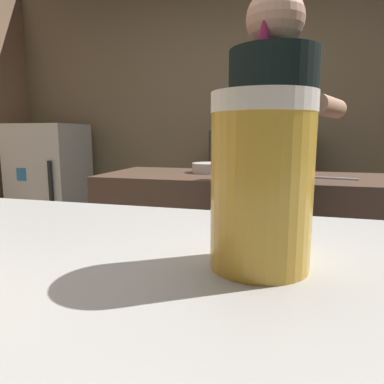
{
  "coord_description": "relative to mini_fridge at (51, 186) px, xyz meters",
  "views": [
    {
      "loc": [
        0.3,
        -1.26,
        1.14
      ],
      "look_at": [
        0.16,
        -0.75,
        1.05
      ],
      "focal_mm": 32.92,
      "sensor_mm": 36.0,
      "label": 1
    }
  ],
  "objects": [
    {
      "name": "wall_back",
      "position": [
        2.02,
        0.45,
        0.73
      ],
      "size": [
        5.2,
        0.1,
        2.7
      ],
      "primitive_type": "cube",
      "color": "#8D7A5A",
      "rests_on": "ground"
    },
    {
      "name": "prep_counter",
      "position": [
        2.37,
        -1.12,
        -0.16
      ],
      "size": [
        2.1,
        0.6,
        0.92
      ],
      "primitive_type": "cube",
      "color": "brown",
      "rests_on": "ground"
    },
    {
      "name": "back_shelf",
      "position": [
        2.08,
        0.17,
        -0.03
      ],
      "size": [
        0.89,
        0.36,
        1.17
      ],
      "primitive_type": "cube",
      "color": "#3D3B35",
      "rests_on": "ground"
    },
    {
      "name": "mini_fridge",
      "position": [
        0.0,
        0.0,
        0.0
      ],
      "size": [
        0.65,
        0.58,
        1.24
      ],
      "color": "white",
      "rests_on": "ground"
    },
    {
      "name": "bartender",
      "position": [
        2.25,
        -1.58,
        0.35
      ],
      "size": [
        0.5,
        0.55,
        1.68
      ],
      "rotation": [
        0.0,
        0.0,
        1.24
      ],
      "color": "#232B32",
      "rests_on": "ground"
    },
    {
      "name": "mixing_bowl",
      "position": [
        1.88,
        -1.05,
        0.33
      ],
      "size": [
        0.2,
        0.2,
        0.05
      ],
      "primitive_type": "cylinder",
      "color": "silver",
      "rests_on": "prep_counter"
    },
    {
      "name": "chefs_knife",
      "position": [
        2.53,
        -1.17,
        0.31
      ],
      "size": [
        0.24,
        0.07,
        0.01
      ],
      "primitive_type": "cube",
      "rotation": [
        0.0,
        0.0,
        -0.18
      ],
      "color": "silver",
      "rests_on": "prep_counter"
    },
    {
      "name": "pint_glass_near",
      "position": [
        2.3,
        -2.73,
        0.48
      ],
      "size": [
        0.08,
        0.08,
        0.14
      ],
      "color": "gold",
      "rests_on": "bar_counter"
    },
    {
      "name": "bottle_vinegar",
      "position": [
        1.75,
        0.17,
        0.65
      ],
      "size": [
        0.05,
        0.05,
        0.25
      ],
      "color": "red",
      "rests_on": "back_shelf"
    },
    {
      "name": "bottle_soy",
      "position": [
        2.45,
        0.14,
        0.63
      ],
      "size": [
        0.05,
        0.05,
        0.19
      ],
      "color": "#48822B",
      "rests_on": "back_shelf"
    }
  ]
}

